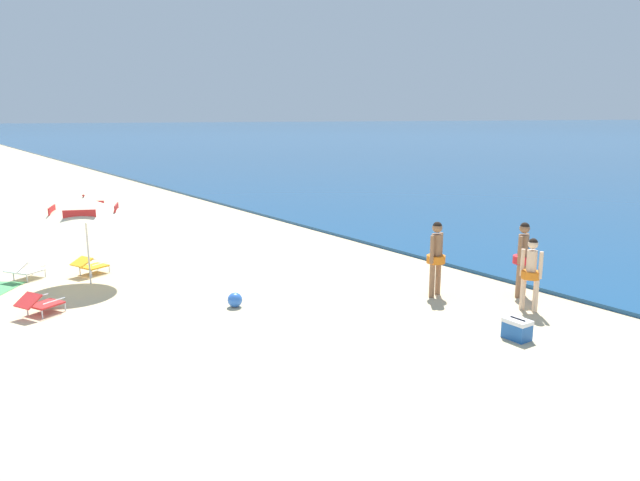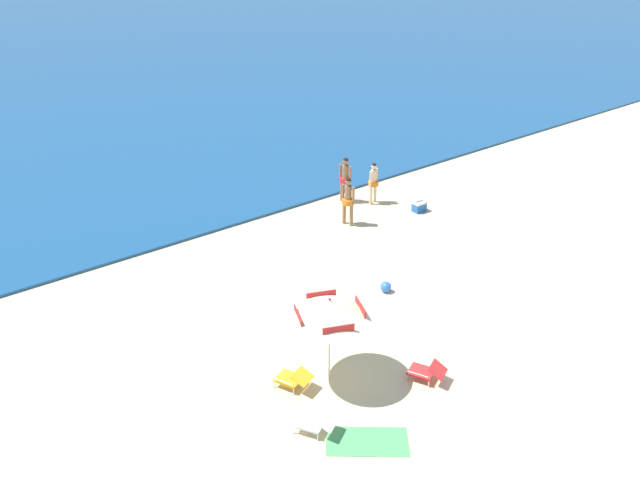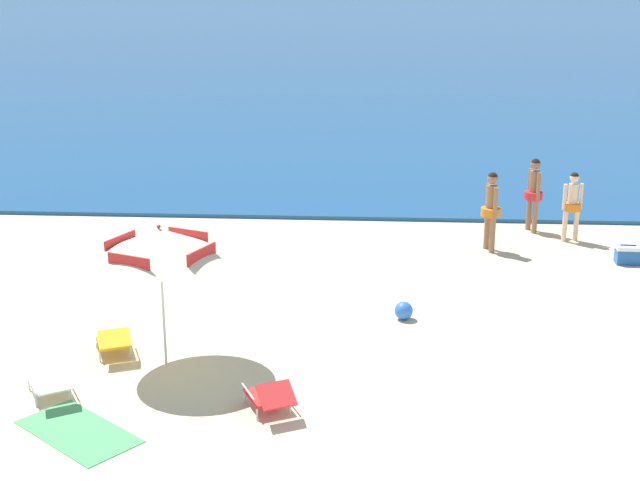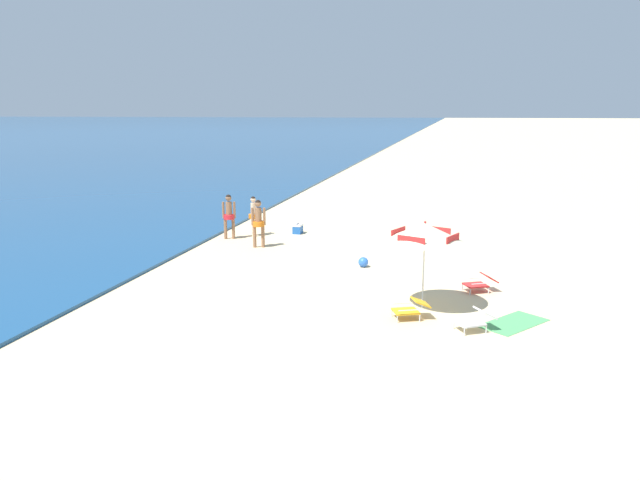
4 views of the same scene
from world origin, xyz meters
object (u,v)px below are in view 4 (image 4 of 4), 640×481
object	(u,v)px
lounge_chair_under_umbrella	(411,308)
person_standing_beside	(229,213)
lounge_chair_beside_umbrella	(480,282)
person_standing_near_shore	(258,220)
beach_umbrella_striped_main	(425,233)
person_wading_in	(253,213)
cooler_box	(298,229)
beach_ball	(363,262)
lounge_chair_facing_sea	(475,319)
beach_towel	(513,323)

from	to	relation	value
lounge_chair_under_umbrella	person_standing_beside	size ratio (longest dim) A/B	0.56
lounge_chair_beside_umbrella	person_standing_near_shore	distance (m)	8.94
beach_umbrella_striped_main	person_wading_in	bearing A→B (deg)	43.00
person_wading_in	cooler_box	bearing A→B (deg)	-61.62
lounge_chair_beside_umbrella	person_wading_in	distance (m)	10.69
person_standing_beside	cooler_box	size ratio (longest dim) A/B	3.56
person_wading_in	beach_ball	xyz separation A→B (m)	(-4.01, -5.16, -0.78)
lounge_chair_beside_umbrella	person_wading_in	world-z (taller)	person_wading_in
lounge_chair_beside_umbrella	cooler_box	distance (m)	9.95
lounge_chair_facing_sea	person_standing_near_shore	distance (m)	10.64
beach_umbrella_striped_main	beach_towel	bearing A→B (deg)	-107.14
person_standing_near_shore	beach_towel	xyz separation A→B (m)	(-6.56, -8.67, -1.04)
beach_umbrella_striped_main	lounge_chair_under_umbrella	xyz separation A→B (m)	(-0.90, 0.23, -1.74)
person_standing_near_shore	beach_ball	world-z (taller)	person_standing_near_shore
person_standing_near_shore	lounge_chair_facing_sea	bearing A→B (deg)	-133.15
beach_umbrella_striped_main	lounge_chair_beside_umbrella	size ratio (longest dim) A/B	2.86
beach_umbrella_striped_main	person_standing_near_shore	xyz separation A→B (m)	(5.87, 6.44, -0.97)
lounge_chair_facing_sea	person_standing_beside	world-z (taller)	person_standing_beside
lounge_chair_under_umbrella	person_wading_in	distance (m)	11.27
beach_umbrella_striped_main	beach_ball	bearing A→B (deg)	29.29
lounge_chair_facing_sea	beach_towel	xyz separation A→B (m)	(0.70, -0.93, -0.27)
person_standing_beside	person_wading_in	xyz separation A→B (m)	(0.76, -0.76, -0.09)
person_standing_near_shore	lounge_chair_beside_umbrella	bearing A→B (deg)	-116.78
beach_towel	person_standing_near_shore	bearing A→B (deg)	52.90
lounge_chair_under_umbrella	person_standing_beside	distance (m)	11.22
person_wading_in	lounge_chair_beside_umbrella	bearing A→B (deg)	-124.14
person_standing_near_shore	person_standing_beside	xyz separation A→B (m)	(1.21, 1.64, -0.01)
lounge_chair_under_umbrella	beach_towel	distance (m)	2.49
beach_umbrella_striped_main	beach_towel	world-z (taller)	beach_umbrella_striped_main
person_standing_beside	beach_ball	size ratio (longest dim) A/B	5.37
beach_umbrella_striped_main	lounge_chair_facing_sea	size ratio (longest dim) A/B	2.87
person_standing_near_shore	beach_ball	bearing A→B (deg)	-115.40
lounge_chair_facing_sea	person_wading_in	distance (m)	12.64
lounge_chair_under_umbrella	lounge_chair_beside_umbrella	world-z (taller)	lounge_chair_beside_umbrella
cooler_box	beach_towel	distance (m)	12.30
lounge_chair_under_umbrella	cooler_box	bearing A→B (deg)	29.52
person_standing_beside	beach_ball	bearing A→B (deg)	-118.71
lounge_chair_under_umbrella	lounge_chair_facing_sea	bearing A→B (deg)	-107.57
lounge_chair_facing_sea	person_wading_in	world-z (taller)	person_wading_in
lounge_chair_beside_umbrella	person_wading_in	size ratio (longest dim) A/B	0.63
lounge_chair_under_umbrella	person_standing_near_shore	distance (m)	9.22
lounge_chair_under_umbrella	person_standing_beside	xyz separation A→B (m)	(7.98, 7.85, 0.76)
person_wading_in	beach_towel	world-z (taller)	person_wading_in
beach_umbrella_striped_main	lounge_chair_facing_sea	xyz separation A→B (m)	(-1.39, -1.31, -1.74)
lounge_chair_beside_umbrella	person_standing_beside	size ratio (longest dim) A/B	0.57
lounge_chair_under_umbrella	beach_towel	xyz separation A→B (m)	(0.21, -2.46, -0.27)
person_standing_beside	beach_ball	xyz separation A→B (m)	(-3.25, -5.93, -0.87)
lounge_chair_facing_sea	person_standing_beside	bearing A→B (deg)	47.93
person_standing_beside	beach_umbrella_striped_main	bearing A→B (deg)	-131.24
person_standing_near_shore	person_standing_beside	distance (m)	2.04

